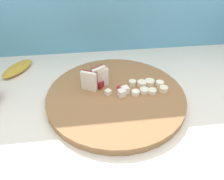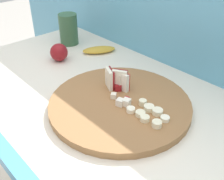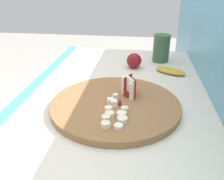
% 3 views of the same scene
% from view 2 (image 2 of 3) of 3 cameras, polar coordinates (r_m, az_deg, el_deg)
% --- Properties ---
extents(tile_backsplash, '(2.40, 0.04, 1.39)m').
position_cam_2_polar(tile_backsplash, '(1.14, 15.72, -6.92)').
color(tile_backsplash, '#5BA3C1').
rests_on(tile_backsplash, ground).
extents(cutting_board, '(0.42, 0.42, 0.02)m').
position_cam_2_polar(cutting_board, '(0.79, 1.68, -3.00)').
color(cutting_board, olive).
rests_on(cutting_board, tiled_countertop).
extents(apple_wedge_fan, '(0.09, 0.05, 0.07)m').
position_cam_2_polar(apple_wedge_fan, '(0.82, 1.06, 2.18)').
color(apple_wedge_fan, maroon).
rests_on(apple_wedge_fan, cutting_board).
extents(apple_dice_pile, '(0.10, 0.08, 0.02)m').
position_cam_2_polar(apple_dice_pile, '(0.78, 1.94, -1.57)').
color(apple_dice_pile, '#EFE5CC').
rests_on(apple_dice_pile, cutting_board).
extents(banana_slice_rows, '(0.11, 0.07, 0.02)m').
position_cam_2_polar(banana_slice_rows, '(0.73, 7.96, -4.91)').
color(banana_slice_rows, white).
rests_on(banana_slice_rows, cutting_board).
extents(banana_peel, '(0.12, 0.15, 0.02)m').
position_cam_2_polar(banana_peel, '(1.12, -2.81, 8.63)').
color(banana_peel, gold).
rests_on(banana_peel, tiled_countertop).
extents(small_jar, '(0.08, 0.08, 0.13)m').
position_cam_2_polar(small_jar, '(1.20, -9.35, 12.77)').
color(small_jar, '#335638').
rests_on(small_jar, tiled_countertop).
extents(whole_apple, '(0.07, 0.07, 0.07)m').
position_cam_2_polar(whole_apple, '(1.07, -11.33, 7.95)').
color(whole_apple, maroon).
rests_on(whole_apple, tiled_countertop).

